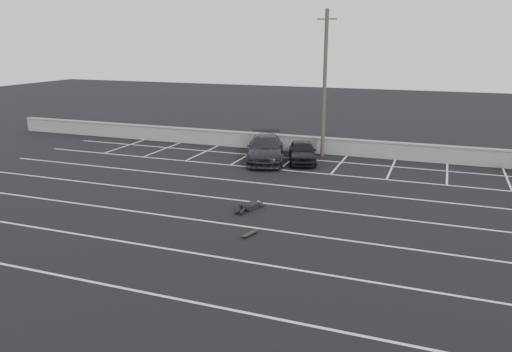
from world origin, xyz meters
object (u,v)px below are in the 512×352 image
at_px(car_right, 265,149).
at_px(utility_pole, 325,84).
at_px(car_left, 302,151).
at_px(person, 253,203).
at_px(skateboard, 250,234).

bearing_deg(car_right, utility_pole, 22.20).
distance_m(car_left, utility_pole, 4.39).
bearing_deg(person, car_left, 105.45).
relative_size(car_left, car_right, 0.74).
relative_size(car_right, person, 2.31).
distance_m(utility_pole, person, 11.82).
distance_m(utility_pole, skateboard, 14.69).
bearing_deg(person, utility_pole, 101.18).
bearing_deg(skateboard, car_right, 121.24).
xyz_separation_m(car_left, car_right, (-2.16, -0.54, 0.10)).
bearing_deg(skateboard, utility_pole, 106.66).
xyz_separation_m(utility_pole, skateboard, (0.52, -13.99, -4.45)).
height_order(utility_pole, person, utility_pole).
relative_size(car_left, utility_pole, 0.44).
relative_size(car_right, skateboard, 6.80).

